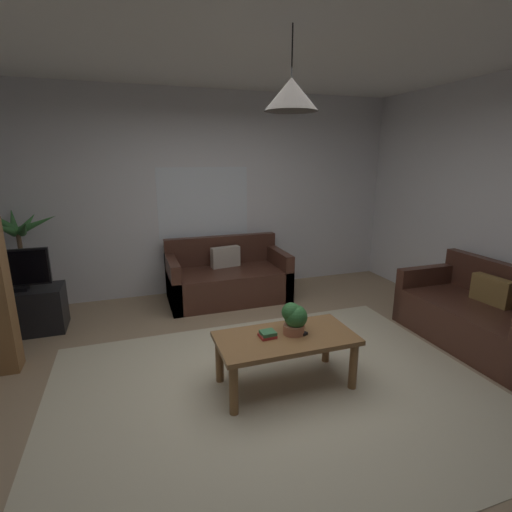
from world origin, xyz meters
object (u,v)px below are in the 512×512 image
Objects in this scene: pendant_lamp at (291,94)px; couch_right_side at (479,318)px; book_on_table_0 at (267,336)px; remote_on_table_1 at (299,331)px; remote_on_table_0 at (294,332)px; coffee_table at (286,344)px; couch_under_window at (228,280)px; book_on_table_1 at (268,333)px; tv_stand at (20,311)px; potted_palm_corner at (24,270)px; potted_plant_on_table at (294,317)px; tv at (13,270)px.

couch_right_side is at bearing 1.48° from pendant_lamp.
remote_on_table_1 is (0.28, -0.00, -0.00)m from book_on_table_0.
couch_right_side is at bearing -7.82° from remote_on_table_0.
coffee_table is 7.22× the size of remote_on_table_1.
couch_under_window reaches higher than book_on_table_1.
tv_stand is 0.55m from potted_palm_corner.
book_on_table_1 reaches higher than coffee_table.
tv_stand is at bearing -89.85° from potted_palm_corner.
tv_stand reaches higher than remote_on_table_1.
book_on_table_1 is at bearing -178.72° from potted_plant_on_table.
potted_plant_on_table is (-0.04, 0.01, 0.13)m from remote_on_table_1.
potted_palm_corner reaches higher than couch_under_window.
tv_stand is (-2.46, 1.83, -0.35)m from potted_plant_on_table.
remote_on_table_0 is at bearing -36.79° from tv_stand.
couch_under_window is at bearing 82.25° from remote_on_table_0.
pendant_lamp is at bearing -11.15° from book_on_table_0.
pendant_lamp is (-0.05, -2.14, 2.05)m from couch_under_window.
potted_plant_on_table reaches higher than remote_on_table_0.
couch_right_side is 5.77× the size of potted_plant_on_table.
tv_stand is at bearing 141.83° from pendant_lamp.
remote_on_table_0 is (-2.12, -0.03, 0.19)m from couch_right_side.
couch_under_window reaches higher than coffee_table.
pendant_lamp is at bearing -88.52° from couch_right_side.
potted_palm_corner is (-2.50, 2.26, 0.14)m from remote_on_table_1.
coffee_table is 8.80× the size of book_on_table_0.
pendant_lamp is (2.37, -1.85, 1.59)m from tv.
tv reaches higher than tv_stand.
potted_palm_corner reaches higher than tv_stand.
tv is at bearing 140.75° from book_on_table_1.
book_on_table_0 is at bearing -26.10° from remote_on_table_1.
couch_right_side is 2.09m from remote_on_table_1.
remote_on_table_1 reaches higher than coffee_table.
book_on_table_0 is at bearing 168.85° from coffee_table.
book_on_table_1 is at bearing -39.58° from tv_stand.
remote_on_table_1 is (-2.08, -0.03, 0.19)m from couch_right_side.
book_on_table_1 is 0.21× the size of pendant_lamp.
couch_under_window is 5.95× the size of potted_plant_on_table.
couch_right_side is 1.71× the size of tv_stand.
pendant_lamp is at bearing -170.35° from remote_on_table_0.
coffee_table is 0.19m from book_on_table_1.
tv_stand is (-2.50, 1.84, -0.22)m from remote_on_table_1.
potted_plant_on_table is 3.33m from potted_palm_corner.
book_on_table_1 is at bearing -25.48° from remote_on_table_1.
book_on_table_0 is at bearing -95.58° from couch_under_window.
couch_right_side is at bearing -21.56° from tv_stand.
tv_stand is at bearing -61.56° from remote_on_table_1.
remote_on_table_0 is at bearing 18.25° from coffee_table.
tv_stand reaches higher than remote_on_table_0.
couch_under_window is 2.49m from tv.
couch_under_window reaches higher than remote_on_table_1.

